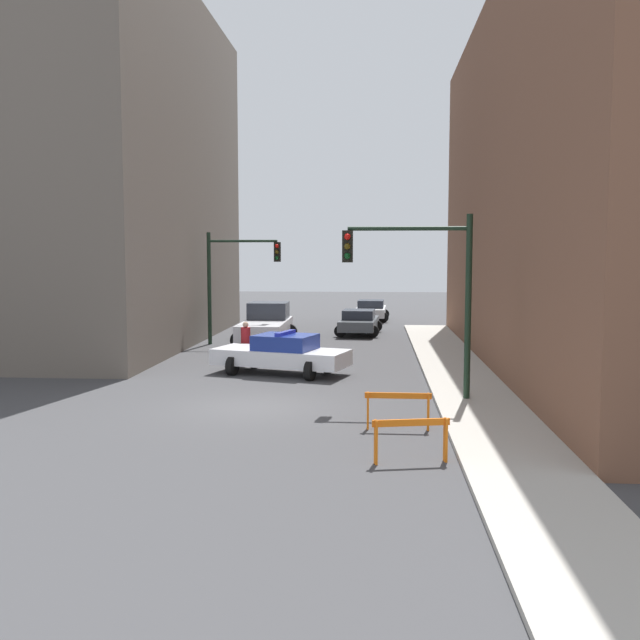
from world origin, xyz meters
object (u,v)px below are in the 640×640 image
(traffic_light_near, at_px, (427,278))
(police_car, at_px, (282,354))
(white_truck, at_px, (266,325))
(parked_car_near, at_px, (359,322))
(barrier_front, at_px, (411,433))
(pedestrian_crossing, at_px, (246,343))
(parked_car_mid, at_px, (371,310))
(barrier_mid, at_px, (398,404))
(traffic_light_far, at_px, (232,272))

(traffic_light_near, relative_size, police_car, 1.03)
(white_truck, xyz_separation_m, parked_car_near, (4.26, 4.18, -0.23))
(traffic_light_near, distance_m, police_car, 6.99)
(barrier_front, bearing_deg, traffic_light_near, 83.34)
(traffic_light_near, distance_m, pedestrian_crossing, 9.26)
(police_car, distance_m, white_truck, 8.55)
(parked_car_near, distance_m, parked_car_mid, 7.93)
(parked_car_mid, bearing_deg, police_car, -96.27)
(white_truck, xyz_separation_m, barrier_mid, (5.64, -16.03, -0.29))
(white_truck, height_order, pedestrian_crossing, white_truck)
(traffic_light_far, xyz_separation_m, parked_car_near, (5.77, 4.50, -2.72))
(police_car, bearing_deg, traffic_light_far, 39.43)
(police_car, distance_m, parked_car_near, 12.77)
(traffic_light_near, height_order, traffic_light_far, traffic_light_near)
(pedestrian_crossing, bearing_deg, barrier_front, 129.31)
(parked_car_near, relative_size, barrier_front, 2.80)
(police_car, xyz_separation_m, parked_car_mid, (3.01, 20.45, -0.05))
(parked_car_near, xyz_separation_m, barrier_front, (1.55, -22.94, -0.06))
(pedestrian_crossing, xyz_separation_m, barrier_front, (5.60, -12.29, -0.24))
(traffic_light_far, bearing_deg, pedestrian_crossing, -74.38)
(parked_car_near, xyz_separation_m, pedestrian_crossing, (-4.05, -10.66, 0.19))
(traffic_light_near, height_order, barrier_front, traffic_light_near)
(traffic_light_near, relative_size, barrier_mid, 3.25)
(police_car, height_order, pedestrian_crossing, pedestrian_crossing)
(traffic_light_near, distance_m, white_truck, 14.52)
(white_truck, distance_m, pedestrian_crossing, 6.48)
(traffic_light_far, height_order, pedestrian_crossing, traffic_light_far)
(traffic_light_far, distance_m, police_car, 9.10)
(parked_car_mid, height_order, barrier_front, parked_car_mid)
(parked_car_mid, xyz_separation_m, pedestrian_crossing, (-4.63, -18.57, 0.19))
(traffic_light_near, xyz_separation_m, traffic_light_far, (-8.03, 12.39, -0.13))
(white_truck, height_order, barrier_front, white_truck)
(pedestrian_crossing, xyz_separation_m, barrier_mid, (5.43, -9.56, -0.24))
(white_truck, bearing_deg, pedestrian_crossing, -88.51)
(pedestrian_crossing, distance_m, barrier_front, 13.51)
(barrier_mid, bearing_deg, parked_car_near, 93.91)
(traffic_light_near, relative_size, barrier_front, 3.30)
(barrier_front, bearing_deg, police_car, 110.94)
(pedestrian_crossing, bearing_deg, police_car, 145.56)
(white_truck, bearing_deg, barrier_mid, -70.98)
(traffic_light_far, bearing_deg, traffic_light_near, -57.04)
(parked_car_near, height_order, parked_car_mid, same)
(police_car, xyz_separation_m, barrier_mid, (3.81, -7.68, -0.11))
(white_truck, bearing_deg, traffic_light_near, -63.20)
(barrier_mid, bearing_deg, parked_car_mid, 91.63)
(barrier_front, bearing_deg, white_truck, 107.22)
(parked_car_near, bearing_deg, police_car, -96.94)
(pedestrian_crossing, height_order, barrier_front, pedestrian_crossing)
(police_car, bearing_deg, barrier_mid, -136.77)
(traffic_light_far, relative_size, barrier_mid, 3.25)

